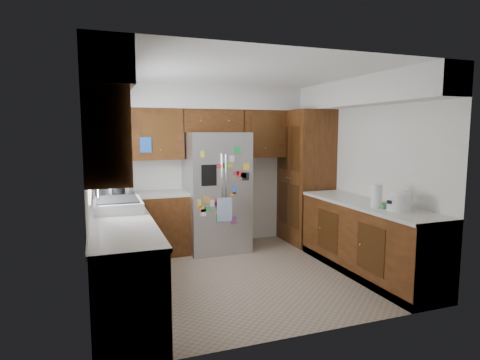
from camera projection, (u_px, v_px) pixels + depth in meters
name	position (u px, v px, depth m)	size (l,w,h in m)	color
floor	(244.00, 275.00, 5.09)	(3.60, 3.60, 0.00)	tan
room_shell	(227.00, 131.00, 5.17)	(3.64, 3.24, 2.52)	silver
left_counter_run	(132.00, 253.00, 4.60)	(1.36, 3.20, 0.92)	#3C1E0B
right_counter_run	(367.00, 242.00, 5.10)	(0.63, 2.25, 0.92)	#3C1E0B
pantry	(305.00, 177.00, 6.54)	(0.60, 0.90, 2.15)	#3C1E0B
fridge	(216.00, 192.00, 6.10)	(0.90, 0.79, 1.80)	#96969B
bridge_cabinet	(212.00, 121.00, 6.19)	(0.96, 0.34, 0.35)	#3C1E0B
fridge_top_items	(211.00, 101.00, 6.16)	(0.82, 0.34, 0.31)	#263B9B
sink_assembly	(118.00, 205.00, 4.55)	(0.52, 0.70, 0.37)	white
left_counter_clutter	(118.00, 190.00, 5.22)	(0.32, 0.91, 0.38)	black
rice_cooker	(399.00, 200.00, 4.53)	(0.28, 0.27, 0.24)	white
paper_towel	(377.00, 196.00, 4.72)	(0.12, 0.12, 0.28)	white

